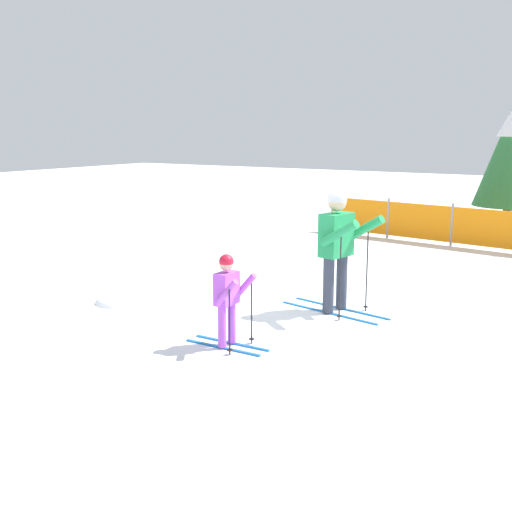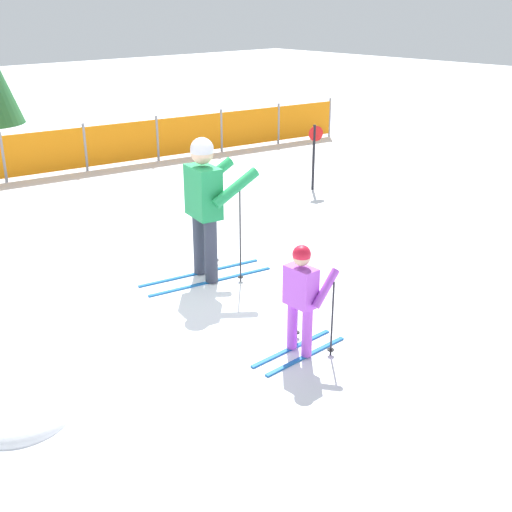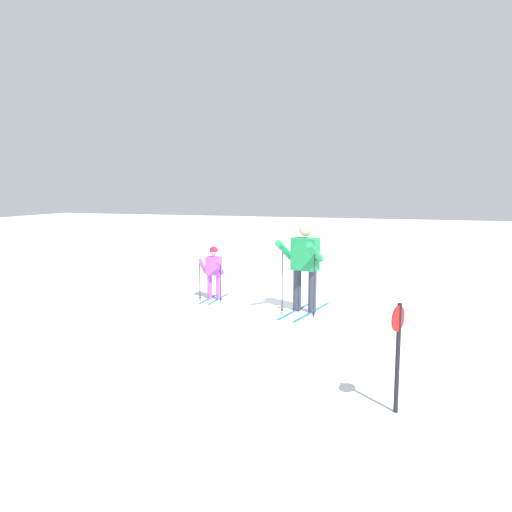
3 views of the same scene
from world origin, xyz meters
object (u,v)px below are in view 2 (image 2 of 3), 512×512
Objects in this scene: skier_adult at (206,196)px; safety_fence at (122,143)px; skier_child at (302,292)px; trail_marker at (314,150)px.

safety_fence is (2.37, 5.94, -0.59)m from skier_adult.
skier_adult is at bearing 77.46° from skier_child.
skier_child is at bearing -138.11° from trail_marker.
safety_fence is at bearing 79.59° from skier_adult.
skier_child is 8.55m from safety_fence.
skier_adult is at bearing -154.47° from trail_marker.
skier_child reaches higher than safety_fence.
skier_adult is 1.55× the size of skier_child.
safety_fence is (2.85, 8.06, -0.19)m from skier_child.
skier_child is 6.04m from trail_marker.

